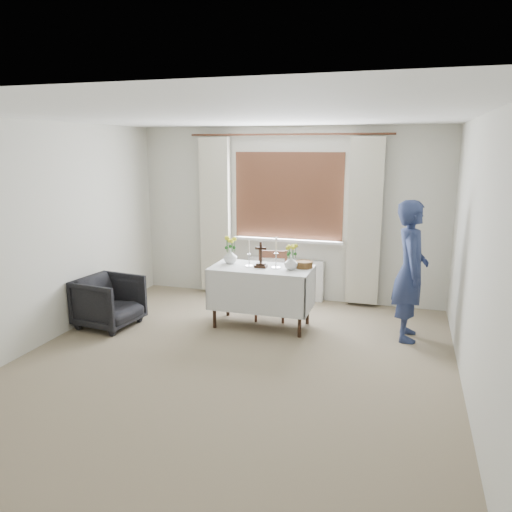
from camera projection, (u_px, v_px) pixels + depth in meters
The scene contains 12 objects.
ground at pixel (231, 365), 5.17m from camera, with size 5.00×5.00×0.00m, color #827359.
altar_table at pixel (262, 297), 6.23m from camera, with size 1.24×0.64×0.76m, color silver.
wooden_chair at pixel (271, 286), 6.50m from camera, with size 0.41×0.41×0.88m, color brown, non-canonical shape.
armchair at pixel (109, 302), 6.23m from camera, with size 0.68×0.70×0.64m, color black.
person at pixel (410, 271), 5.74m from camera, with size 0.60×0.39×1.63m, color navy.
radiator at pixel (286, 279), 7.37m from camera, with size 1.10×0.10×0.60m, color silver.
wooden_cross at pixel (261, 255), 6.10m from camera, with size 0.15×0.11×0.32m, color black, non-canonical shape.
candlestick_left at pixel (249, 253), 6.15m from camera, with size 0.09×0.09×0.33m, color silver, non-canonical shape.
candlestick_right at pixel (276, 253), 6.05m from camera, with size 0.11×0.11×0.39m, color silver, non-canonical shape.
flower_vase_left at pixel (230, 256), 6.33m from camera, with size 0.17×0.17×0.18m, color silver.
flower_vase_right at pixel (291, 263), 6.01m from camera, with size 0.16×0.16×0.17m, color silver.
wicker_basket at pixel (304, 264), 6.11m from camera, with size 0.22×0.22×0.08m, color brown.
Camera 1 is at (1.65, -4.52, 2.22)m, focal length 35.00 mm.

